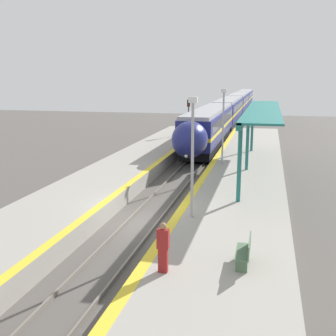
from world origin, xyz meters
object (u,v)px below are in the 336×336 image
object	(u,v)px
platform_bench	(245,251)
lamppost_near	(192,150)
railway_signal	(188,117)
lamppost_mid	(223,121)
train	(234,106)
person_waiting	(163,247)

from	to	relation	value
platform_bench	lamppost_near	distance (m)	5.48
railway_signal	lamppost_mid	size ratio (longest dim) A/B	0.88
train	lamppost_near	xyz separation A→B (m)	(2.53, -51.55, 1.63)
platform_bench	person_waiting	xyz separation A→B (m)	(-2.41, -1.08, 0.35)
platform_bench	lamppost_near	world-z (taller)	lamppost_near
platform_bench	lamppost_mid	world-z (taller)	lamppost_mid
platform_bench	lamppost_mid	distance (m)	16.40
lamppost_mid	lamppost_near	bearing A→B (deg)	-90.00
train	lamppost_mid	bearing A→B (deg)	-86.36
lamppost_near	train	bearing A→B (deg)	92.81
platform_bench	person_waiting	distance (m)	2.66
lamppost_near	lamppost_mid	distance (m)	11.81
train	railway_signal	bearing A→B (deg)	-95.70
person_waiting	lamppost_near	size ratio (longest dim) A/B	0.31
train	railway_signal	distance (m)	25.64
lamppost_mid	platform_bench	bearing A→B (deg)	-81.19
railway_signal	lamppost_mid	bearing A→B (deg)	-70.37
train	lamppost_near	size ratio (longest dim) A/B	15.87
platform_bench	railway_signal	distance (m)	31.22
railway_signal	lamppost_mid	world-z (taller)	lamppost_mid
platform_bench	railway_signal	bearing A→B (deg)	104.03
person_waiting	lamppost_near	distance (m)	5.70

